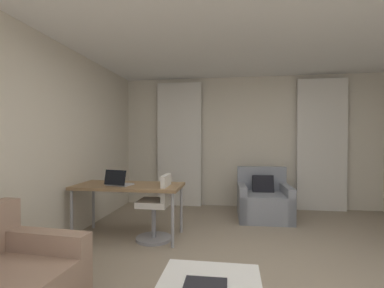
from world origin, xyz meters
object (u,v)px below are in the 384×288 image
Objects in this scene: armchair at (264,202)px; magazine_open at (205,285)px; laptop at (118,182)px; desk at (129,189)px; desk_chair at (157,211)px.

armchair reaches higher than magazine_open.
laptop is 1.29× the size of magazine_open.
laptop is (-2.05, -1.32, 0.49)m from armchair.
magazine_open is at bearing -102.32° from armchair.
magazine_open is at bearing -56.54° from desk.
laptop reaches higher than armchair.
armchair is 2.49m from laptop.
magazine_open is at bearing -52.81° from laptop.
laptop is (-0.11, -0.10, 0.10)m from desk.
desk_chair is 0.65m from laptop.
desk is at bearing 123.46° from magazine_open.
laptop reaches higher than desk_chair.
armchair is 1.01× the size of desk_chair.
laptop is at bearing -139.06° from desk.
desk_chair is at bearing 114.69° from magazine_open.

